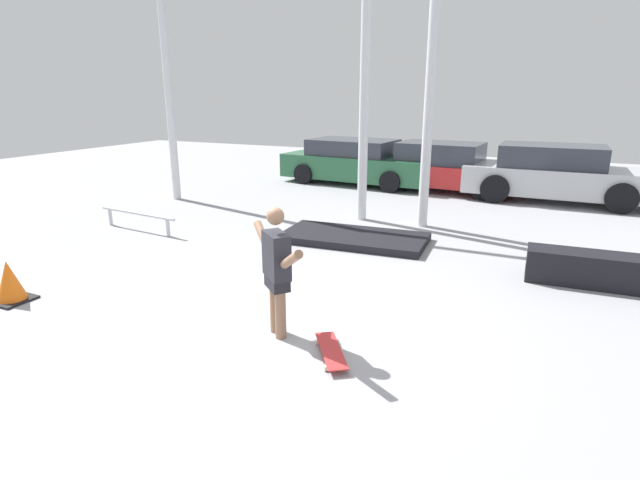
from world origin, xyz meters
TOP-DOWN VIEW (x-y plane):
  - ground_plane at (0.00, 0.00)m, footprint 36.00×36.00m
  - skateboarder at (0.37, -0.24)m, footprint 1.10×0.96m
  - skateboard at (1.13, -0.44)m, footprint 0.64×0.79m
  - grind_box at (3.87, 3.03)m, footprint 2.10×0.60m
  - manual_pad at (-0.21, 3.64)m, footprint 2.75×1.48m
  - grind_rail at (-4.45, 2.51)m, footprint 2.08×0.27m
  - canopy_support_left at (-3.26, 5.31)m, footprint 5.36×0.20m
  - canopy_support_right at (3.26, 5.31)m, footprint 5.36×0.20m
  - parked_car_green at (-2.41, 9.51)m, footprint 4.68×2.22m
  - parked_car_red at (0.24, 9.43)m, footprint 4.16×2.06m
  - parked_car_silver at (3.11, 9.18)m, footprint 4.49×1.90m
  - traffic_cone at (-3.35, -0.91)m, footprint 0.47×0.47m

SIDE VIEW (x-z plane):
  - ground_plane at x=0.00m, z-range 0.00..0.00m
  - skateboard at x=1.13m, z-range 0.03..0.10m
  - manual_pad at x=-0.21m, z-range 0.00..0.14m
  - grind_box at x=3.87m, z-range 0.00..0.48m
  - traffic_cone at x=-3.35m, z-range -0.01..0.56m
  - grind_rail at x=-4.45m, z-range 0.11..0.49m
  - parked_car_green at x=-2.41m, z-range -0.02..1.31m
  - parked_car_red at x=0.24m, z-range -0.02..1.33m
  - parked_car_silver at x=3.11m, z-range -0.02..1.41m
  - skateboarder at x=0.37m, z-range 0.07..1.58m
  - canopy_support_left at x=-3.26m, z-range 0.64..6.88m
  - canopy_support_right at x=3.26m, z-range 0.64..6.88m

